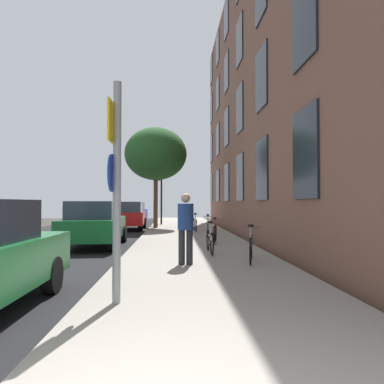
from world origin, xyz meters
TOP-DOWN VIEW (x-y plane):
  - ground_plane at (-2.40, 15.00)m, footprint 41.80×41.80m
  - road_asphalt at (-4.50, 15.00)m, footprint 7.00×38.00m
  - sidewalk at (1.10, 15.00)m, footprint 4.20×38.00m
  - building_facade at (3.69, 14.50)m, footprint 0.56×27.00m
  - sign_post at (-0.45, 3.32)m, footprint 0.16×0.60m
  - traffic_light at (-0.49, 22.84)m, footprint 0.43×0.24m
  - tree_near at (-0.62, 19.65)m, footprint 3.64×3.64m
  - bicycle_0 at (2.33, 7.00)m, footprint 0.54×1.66m
  - bicycle_1 at (1.47, 8.59)m, footprint 0.42×1.71m
  - bicycle_2 at (1.91, 11.26)m, footprint 0.44×1.59m
  - bicycle_3 at (1.91, 14.02)m, footprint 0.42×1.68m
  - bicycle_4 at (1.51, 16.73)m, footprint 0.42×1.70m
  - pedestrian_0 at (0.69, 6.63)m, footprint 0.50×0.50m
  - car_1 at (-2.41, 11.27)m, footprint 2.03×4.45m
  - car_2 at (-2.17, 19.61)m, footprint 1.91×4.20m
  - car_3 at (-2.74, 27.94)m, footprint 1.88×4.37m

SIDE VIEW (x-z plane):
  - ground_plane at x=-2.40m, z-range 0.00..0.00m
  - road_asphalt at x=-4.50m, z-range 0.00..0.01m
  - sidewalk at x=1.10m, z-range 0.00..0.12m
  - bicycle_0 at x=2.33m, z-range 0.02..0.95m
  - bicycle_2 at x=1.91m, z-range 0.02..0.95m
  - bicycle_1 at x=1.47m, z-range 0.02..0.95m
  - bicycle_4 at x=1.51m, z-range 0.02..0.96m
  - bicycle_3 at x=1.91m, z-range 0.01..0.97m
  - car_2 at x=-2.17m, z-range 0.03..1.65m
  - car_3 at x=-2.74m, z-range 0.03..1.65m
  - car_1 at x=-2.41m, z-range 0.03..1.65m
  - pedestrian_0 at x=0.69m, z-range 0.24..1.93m
  - sign_post at x=-0.45m, z-range 0.32..3.58m
  - traffic_light at x=-0.49m, z-range 0.82..4.60m
  - tree_near at x=-0.62m, z-range 1.49..7.36m
  - building_facade at x=3.69m, z-range 0.02..13.53m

